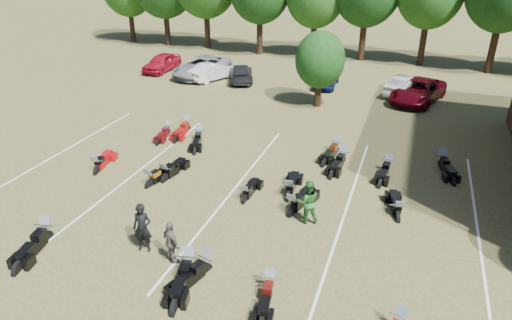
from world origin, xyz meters
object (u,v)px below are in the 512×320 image
at_px(motorcycle_7, 98,172).
at_px(car_4, 327,78).
at_px(car_0, 162,63).
at_px(person_black, 142,228).
at_px(motorcycle_14, 168,134).
at_px(person_grey, 171,243).
at_px(person_green, 308,202).
at_px(motorcycle_0, 47,240).
at_px(motorcycle_3, 189,272).

bearing_deg(motorcycle_7, car_4, -124.62).
height_order(car_0, person_black, person_black).
bearing_deg(motorcycle_14, person_grey, -67.76).
xyz_separation_m(car_0, person_grey, (13.22, -22.09, 0.08)).
distance_m(person_green, motorcycle_0, 9.87).
distance_m(person_black, motorcycle_14, 10.84).
xyz_separation_m(car_4, motorcycle_0, (-5.72, -22.85, -0.66)).
bearing_deg(motorcycle_0, motorcycle_3, -10.59).
relative_size(car_0, car_4, 1.09).
xyz_separation_m(car_4, motorcycle_14, (-6.57, -12.36, -0.66)).
bearing_deg(motorcycle_14, motorcycle_7, -106.75).
xyz_separation_m(motorcycle_0, motorcycle_3, (5.81, 0.13, 0.00)).
bearing_deg(car_0, motorcycle_0, -68.45).
xyz_separation_m(motorcycle_3, motorcycle_14, (-6.66, 10.36, 0.00)).
bearing_deg(person_black, motorcycle_0, -178.86).
height_order(motorcycle_0, motorcycle_7, motorcycle_0).
xyz_separation_m(car_4, person_grey, (-0.70, -22.39, 0.14)).
bearing_deg(person_green, person_black, 11.75).
relative_size(car_0, person_grey, 2.65).
bearing_deg(motorcycle_7, person_black, 128.60).
bearing_deg(motorcycle_0, car_0, 98.06).
relative_size(motorcycle_0, motorcycle_7, 1.07).
height_order(person_black, motorcycle_0, person_black).
relative_size(car_0, person_green, 2.36).
distance_m(motorcycle_7, motorcycle_14, 5.39).
distance_m(person_green, motorcycle_3, 5.31).
height_order(person_green, motorcycle_14, person_green).
distance_m(car_0, person_black, 24.89).
xyz_separation_m(person_grey, motorcycle_14, (-5.87, 10.04, -0.80)).
bearing_deg(motorcycle_3, person_green, 42.96).
height_order(person_black, motorcycle_7, person_black).
height_order(car_0, motorcycle_0, car_0).
relative_size(person_grey, motorcycle_7, 0.70).
height_order(motorcycle_3, motorcycle_14, motorcycle_3).
bearing_deg(motorcycle_0, car_4, 64.03).
xyz_separation_m(motorcycle_0, motorcycle_14, (-0.85, 10.50, 0.00)).
bearing_deg(person_grey, motorcycle_0, 35.88).
relative_size(person_grey, motorcycle_3, 0.67).
relative_size(car_0, motorcycle_7, 1.86).
bearing_deg(car_0, motorcycle_3, -56.44).
bearing_deg(motorcycle_7, motorcycle_3, 134.05).
bearing_deg(motorcycle_14, car_4, 53.90).
bearing_deg(person_grey, motorcycle_7, -4.53).
distance_m(car_0, motorcycle_0, 24.01).
xyz_separation_m(motorcycle_3, motorcycle_7, (-7.47, 5.03, 0.00)).
distance_m(car_4, motorcycle_0, 23.57).
xyz_separation_m(car_0, car_4, (13.92, 0.30, -0.06)).
bearing_deg(person_black, motorcycle_3, -25.69).
bearing_deg(person_green, motorcycle_0, 2.08).
bearing_deg(motorcycle_7, person_green, 164.06).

